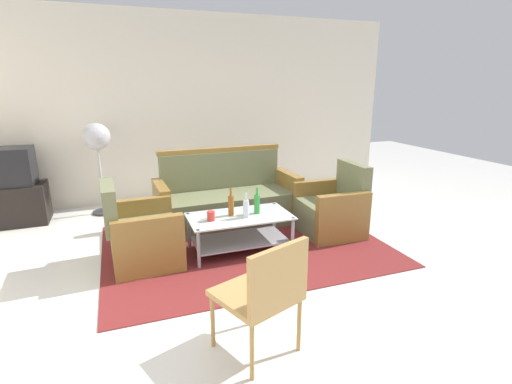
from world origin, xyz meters
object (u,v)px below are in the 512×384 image
couch (227,201)px  wicker_chair (265,290)px  armchair_left (141,237)px  television (7,167)px  armchair_right (332,211)px  coffee_table (240,228)px  cup (211,216)px  pedestal_fan (97,142)px  bottle_green (257,203)px  bottle_clear (246,208)px  tv_stand (14,204)px  bottle_brown (231,205)px

couch → wicker_chair: size_ratio=2.17×
armchair_left → television: bearing=-142.8°
armchair_right → armchair_left: bearing=93.1°
coffee_table → cup: 0.38m
pedestal_fan → wicker_chair: size_ratio=1.51×
bottle_green → bottle_clear: size_ratio=1.10×
couch → pedestal_fan: size_ratio=1.44×
cup → wicker_chair: bearing=-91.2°
cup → tv_stand: (-2.18, 1.88, -0.20)m
bottle_clear → cup: (-0.37, 0.03, -0.05)m
bottle_green → wicker_chair: size_ratio=0.35×
armchair_left → television: television is taller
couch → television: television is taller
armchair_left → coffee_table: (1.02, -0.07, -0.02)m
couch → bottle_clear: (-0.06, -0.94, 0.20)m
pedestal_fan → bottle_clear: bearing=-53.2°
bottle_green → pedestal_fan: pedestal_fan is taller
couch → tv_stand: bearing=-22.4°
bottle_brown → pedestal_fan: 2.33m
couch → armchair_right: couch is taller
bottle_green → wicker_chair: 1.76m
couch → armchair_left: 1.38m
bottle_green → tv_stand: 3.27m
armchair_left → coffee_table: size_ratio=0.77×
couch → armchair_left: (-1.13, -0.80, -0.03)m
coffee_table → bottle_brown: size_ratio=3.59×
armchair_left → television: (-1.48, 1.77, 0.47)m
tv_stand → wicker_chair: 4.11m
bottle_green → cup: size_ratio=2.93×
tv_stand → television: television is taller
armchair_right → cup: size_ratio=8.50×
couch → bottle_clear: size_ratio=6.83×
television → coffee_table: bearing=144.7°
couch → armchair_left: bearing=33.2°
tv_stand → pedestal_fan: (1.08, 0.05, 0.75)m
couch → cup: 1.01m
television → armchair_left: bearing=130.9°
cup → pedestal_fan: 2.29m
pedestal_fan → television: bearing=-177.5°
cup → bottle_clear: bearing=-4.8°
bottle_green → tv_stand: bearing=146.0°
couch → tv_stand: 2.79m
coffee_table → bottle_brown: bearing=152.3°
tv_stand → bottle_brown: bearing=-36.5°
coffee_table → pedestal_fan: pedestal_fan is taller
couch → coffee_table: size_ratio=1.66×
bottle_clear → wicker_chair: 1.64m
bottle_brown → cup: bottle_brown is taller
bottle_clear → coffee_table: bearing=121.1°
pedestal_fan → cup: bearing=-60.4°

